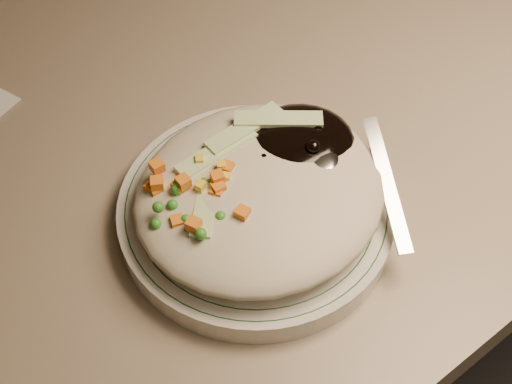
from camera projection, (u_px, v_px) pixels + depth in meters
desk at (229, 189)px, 0.84m from camera, size 1.40×0.70×0.74m
plate at (256, 212)px, 0.55m from camera, size 0.21×0.21×0.02m
plate_rim at (256, 205)px, 0.55m from camera, size 0.20×0.20×0.00m
meal at (261, 185)px, 0.53m from camera, size 0.21×0.19×0.05m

